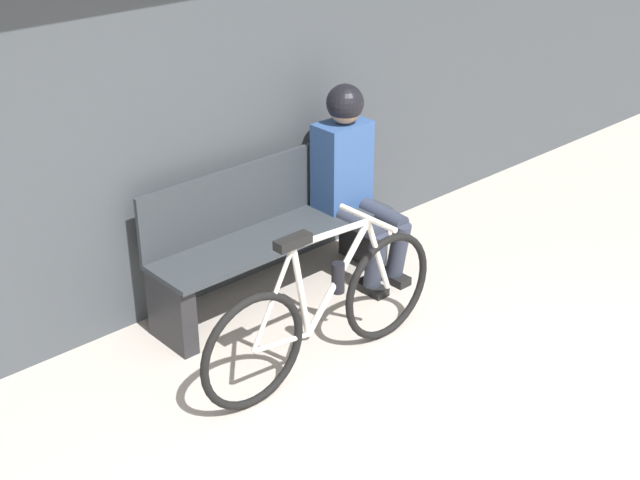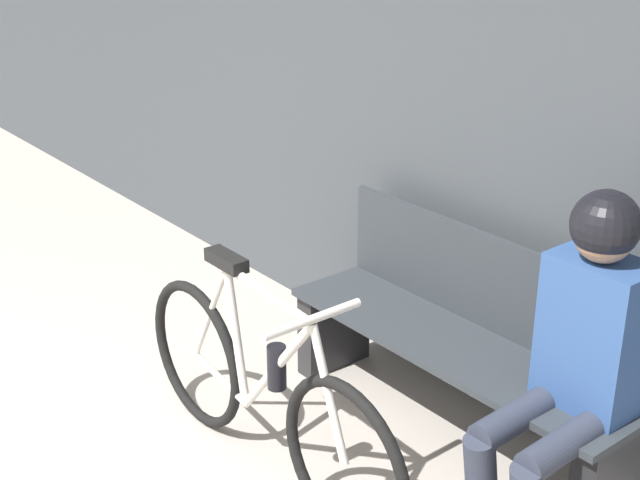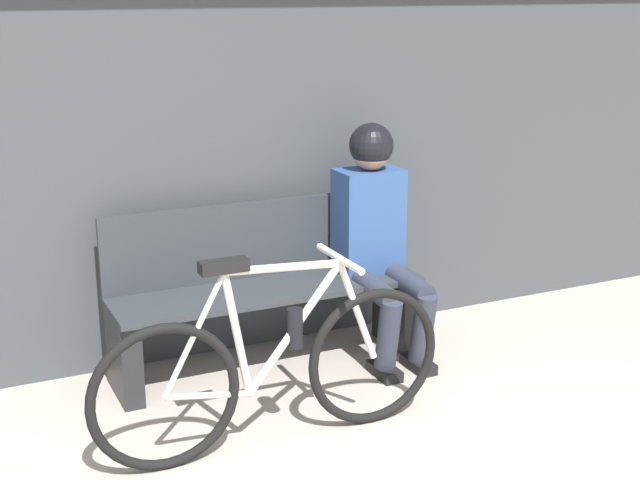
% 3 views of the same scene
% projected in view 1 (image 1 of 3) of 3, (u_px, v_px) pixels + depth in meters
% --- Properties ---
extents(storefront_wall, '(12.00, 0.56, 3.20)m').
position_uv_depth(storefront_wall, '(140.00, 33.00, 4.63)').
color(storefront_wall, '#3D4247').
rests_on(storefront_wall, ground_plane).
extents(park_bench_near, '(1.59, 0.42, 0.84)m').
position_uv_depth(park_bench_near, '(269.00, 238.00, 5.34)').
color(park_bench_near, '#2D3338').
rests_on(park_bench_near, ground_plane).
extents(bicycle, '(1.59, 0.40, 0.86)m').
position_uv_depth(bicycle, '(325.00, 311.00, 4.66)').
color(bicycle, black).
rests_on(bicycle, ground_plane).
extents(person_seated, '(0.34, 0.61, 1.23)m').
position_uv_depth(person_seated, '(352.00, 170.00, 5.48)').
color(person_seated, '#2D3342').
rests_on(person_seated, ground_plane).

